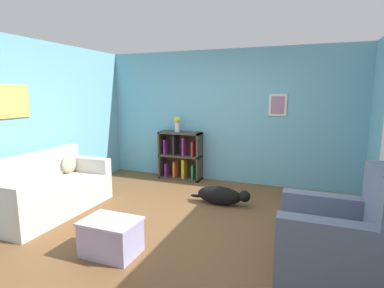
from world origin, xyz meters
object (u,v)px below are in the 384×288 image
recliner_chair (338,239)px  coffee_table (111,236)px  couch (49,192)px  bookshelf (181,156)px  dog (221,195)px  vase (177,123)px

recliner_chair → coffee_table: bearing=-167.9°
couch → recliner_chair: (3.89, -0.17, 0.05)m
couch → coffee_table: (1.59, -0.67, -0.10)m
bookshelf → dog: 1.68m
vase → coffee_table: bearing=-80.2°
coffee_table → dog: 2.02m
dog → vase: (-1.26, 1.12, 1.01)m
coffee_table → dog: bearing=68.5°
recliner_chair → vase: 3.85m
coffee_table → recliner_chair: bearing=12.1°
coffee_table → vase: bearing=99.8°
couch → bookshelf: bookshelf is taller
bookshelf → vase: size_ratio=3.14×
bookshelf → coffee_table: 3.06m
bookshelf → dog: bearing=-43.8°
coffee_table → vase: (-0.52, 3.00, 0.94)m
bookshelf → vase: vase is taller
recliner_chair → coffee_table: (-2.30, -0.49, -0.16)m
couch → dog: 2.63m
recliner_chair → coffee_table: recliner_chair is taller
bookshelf → recliner_chair: 3.73m
couch → coffee_table: size_ratio=2.88×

